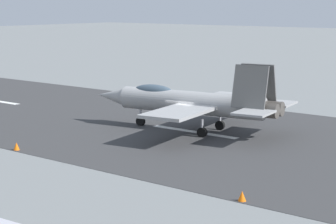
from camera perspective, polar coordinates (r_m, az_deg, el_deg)
ground_plane at (r=50.39m, az=1.64°, el=-1.70°), size 400.00×400.00×0.00m
runway_strip at (r=50.38m, az=1.66°, el=-1.69°), size 240.00×26.00×0.02m
fighter_jet at (r=49.78m, az=2.16°, el=0.93°), size 16.86×14.18×5.57m
marker_cone_near at (r=32.95m, az=6.68°, el=-7.54°), size 0.44×0.44×0.55m
marker_cone_mid at (r=44.97m, az=-13.49°, el=-3.03°), size 0.44×0.44×0.55m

